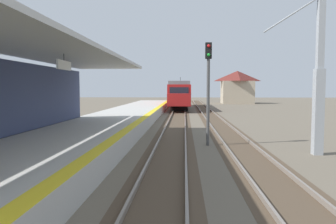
{
  "coord_description": "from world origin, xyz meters",
  "views": [
    {
      "loc": [
        2.55,
        -1.28,
        2.89
      ],
      "look_at": [
        1.99,
        9.95,
        2.1
      ],
      "focal_mm": 35.42,
      "sensor_mm": 36.0,
      "label": 1
    }
  ],
  "objects": [
    {
      "name": "track_pair_middle",
      "position": [
        5.3,
        20.0,
        0.05
      ],
      "size": [
        2.34,
        120.0,
        0.16
      ],
      "color": "#4C3D2D",
      "rests_on": "ground"
    },
    {
      "name": "catenary_pylon_far_side",
      "position": [
        8.08,
        13.41,
        3.6
      ],
      "size": [
        5.0,
        0.4,
        7.5
      ],
      "color": "#9EA3A8",
      "rests_on": "ground"
    },
    {
      "name": "distant_trackside_house",
      "position": [
        12.91,
        64.51,
        3.34
      ],
      "size": [
        6.6,
        5.28,
        6.4
      ],
      "color": "tan",
      "rests_on": "ground"
    },
    {
      "name": "rail_signal_post",
      "position": [
        3.75,
        15.57,
        3.19
      ],
      "size": [
        0.32,
        0.34,
        5.2
      ],
      "color": "#4C4C4C",
      "rests_on": "ground"
    },
    {
      "name": "approaching_train",
      "position": [
        1.9,
        47.53,
        2.18
      ],
      "size": [
        2.93,
        19.6,
        4.76
      ],
      "color": "maroon",
      "rests_on": "ground"
    },
    {
      "name": "track_pair_nearest_platform",
      "position": [
        1.9,
        20.0,
        0.05
      ],
      "size": [
        2.34,
        120.0,
        0.16
      ],
      "color": "#4C3D2D",
      "rests_on": "ground"
    },
    {
      "name": "station_platform",
      "position": [
        -2.5,
        16.0,
        0.45
      ],
      "size": [
        5.0,
        80.0,
        0.91
      ],
      "color": "#B7B5AD",
      "rests_on": "ground"
    }
  ]
}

